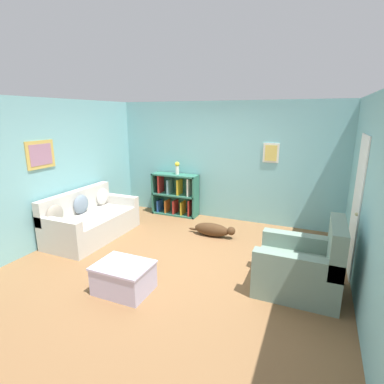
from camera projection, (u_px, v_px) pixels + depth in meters
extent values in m
plane|color=brown|center=(183.00, 259.00, 4.96)|extent=(14.00, 14.00, 0.00)
cube|color=#7AB7BC|center=(225.00, 162.00, 6.63)|extent=(5.60, 0.10, 2.60)
cube|color=silver|center=(271.00, 153.00, 6.13)|extent=(0.32, 0.02, 0.40)
cube|color=#DBBC56|center=(271.00, 153.00, 6.12)|extent=(0.24, 0.01, 0.32)
cube|color=#7AB7BC|center=(58.00, 171.00, 5.60)|extent=(0.10, 5.00, 2.60)
cube|color=gold|center=(40.00, 155.00, 5.13)|extent=(0.02, 0.56, 0.48)
cube|color=#A37089|center=(41.00, 155.00, 5.12)|extent=(0.01, 0.44, 0.36)
cube|color=#7AB7BC|center=(371.00, 201.00, 3.66)|extent=(0.10, 5.00, 2.60)
cube|color=white|center=(356.00, 206.00, 4.37)|extent=(0.02, 0.84, 2.05)
sphere|color=tan|center=(357.00, 214.00, 4.08)|extent=(0.05, 0.05, 0.05)
cube|color=beige|center=(94.00, 226.00, 5.80)|extent=(0.92, 1.81, 0.44)
cube|color=beige|center=(76.00, 202.00, 5.83)|extent=(0.16, 1.81, 0.44)
cube|color=beige|center=(58.00, 225.00, 4.99)|extent=(0.92, 0.16, 0.19)
cube|color=beige|center=(118.00, 199.00, 6.45)|extent=(0.92, 0.16, 0.19)
ellipsoid|color=gray|center=(55.00, 215.00, 5.24)|extent=(0.14, 0.35, 0.35)
ellipsoid|color=slate|center=(81.00, 204.00, 5.80)|extent=(0.14, 0.37, 0.37)
ellipsoid|color=beige|center=(103.00, 197.00, 6.36)|extent=(0.14, 0.35, 0.35)
cube|color=#2D6B56|center=(156.00, 192.00, 7.24)|extent=(0.04, 0.35, 0.98)
cube|color=#2D6B56|center=(196.00, 197.00, 6.84)|extent=(0.04, 0.35, 0.98)
cube|color=#2D6B56|center=(178.00, 193.00, 7.19)|extent=(1.09, 0.02, 0.98)
cube|color=#2D6B56|center=(175.00, 213.00, 7.16)|extent=(1.09, 0.35, 0.04)
cube|color=#2D6B56|center=(175.00, 194.00, 7.04)|extent=(1.09, 0.35, 0.04)
cube|color=#2D6B56|center=(175.00, 175.00, 6.92)|extent=(1.09, 0.35, 0.04)
cube|color=#234C9E|center=(160.00, 206.00, 7.27)|extent=(0.04, 0.26, 0.30)
cube|color=#B22823|center=(161.00, 184.00, 7.11)|extent=(0.04, 0.26, 0.42)
cube|color=orange|center=(167.00, 206.00, 7.19)|extent=(0.03, 0.26, 0.32)
cube|color=#60939E|center=(170.00, 186.00, 7.03)|extent=(0.04, 0.26, 0.33)
cube|color=#B22823|center=(175.00, 207.00, 7.10)|extent=(0.04, 0.26, 0.34)
cube|color=gold|center=(179.00, 187.00, 6.93)|extent=(0.04, 0.26, 0.36)
cube|color=gold|center=(183.00, 208.00, 7.03)|extent=(0.03, 0.26, 0.33)
cube|color=silver|center=(190.00, 187.00, 6.83)|extent=(0.03, 0.26, 0.40)
cube|color=#B22823|center=(191.00, 208.00, 6.95)|extent=(0.03, 0.26, 0.39)
cube|color=gray|center=(296.00, 274.00, 4.05)|extent=(1.06, 0.90, 0.44)
cube|color=gray|center=(337.00, 245.00, 3.75)|extent=(0.18, 0.90, 0.58)
cube|color=gray|center=(296.00, 264.00, 3.64)|extent=(1.06, 0.18, 0.22)
cube|color=gray|center=(300.00, 242.00, 4.29)|extent=(1.06, 0.18, 0.22)
cube|color=#BCB2D1|center=(124.00, 278.00, 4.01)|extent=(0.71, 0.54, 0.40)
cube|color=silver|center=(123.00, 265.00, 3.97)|extent=(0.74, 0.57, 0.03)
ellipsoid|color=#472D19|center=(212.00, 230.00, 5.86)|extent=(0.70, 0.24, 0.26)
sphere|color=#472D19|center=(231.00, 231.00, 5.70)|extent=(0.16, 0.16, 0.16)
ellipsoid|color=#472D19|center=(194.00, 229.00, 6.06)|extent=(0.20, 0.05, 0.05)
cylinder|color=silver|center=(177.00, 170.00, 6.87)|extent=(0.08, 0.08, 0.19)
sphere|color=yellow|center=(177.00, 164.00, 6.83)|extent=(0.11, 0.11, 0.11)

